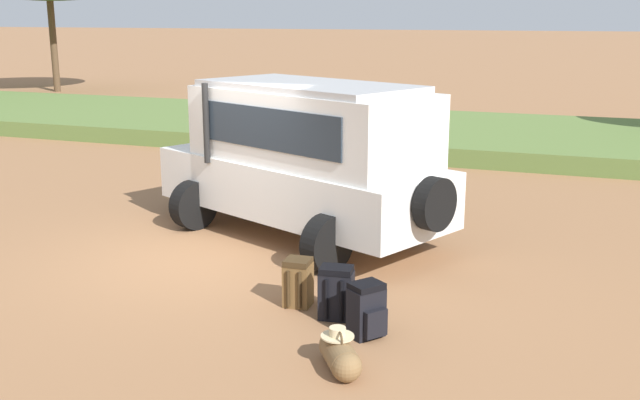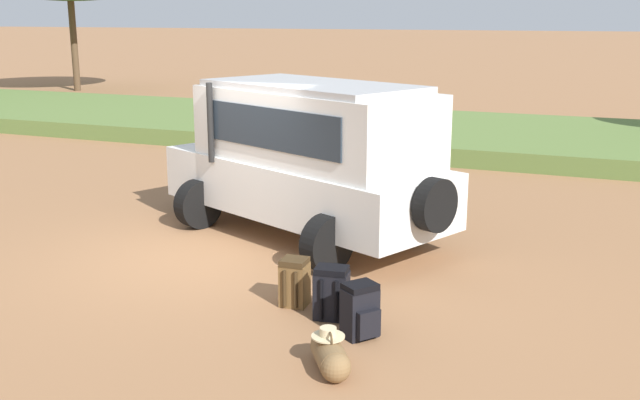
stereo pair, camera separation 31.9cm
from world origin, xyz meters
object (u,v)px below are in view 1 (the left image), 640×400
backpack_beside_front_wheel (298,283)px  duffel_bag_low_black_case (340,354)px  backpack_near_rear_wheel (367,311)px  safari_vehicle (305,156)px  backpack_cluster_center (336,293)px

backpack_beside_front_wheel → duffel_bag_low_black_case: 1.77m
backpack_near_rear_wheel → duffel_bag_low_black_case: (-0.02, -0.85, -0.14)m
safari_vehicle → backpack_beside_front_wheel: (0.99, -2.74, -1.01)m
backpack_cluster_center → backpack_near_rear_wheel: backpack_cluster_center is taller
safari_vehicle → backpack_near_rear_wheel: safari_vehicle is taller
safari_vehicle → duffel_bag_low_black_case: safari_vehicle is taller
backpack_beside_front_wheel → backpack_cluster_center: bearing=-20.6°
safari_vehicle → backpack_cluster_center: 3.48m
backpack_near_rear_wheel → duffel_bag_low_black_case: size_ratio=0.85×
backpack_beside_front_wheel → backpack_near_rear_wheel: (1.04, -0.59, 0.01)m
safari_vehicle → backpack_beside_front_wheel: 3.08m
safari_vehicle → backpack_cluster_center: (1.55, -2.95, -0.99)m
backpack_cluster_center → duffel_bag_low_black_case: 1.32m
safari_vehicle → duffel_bag_low_black_case: 4.78m
backpack_cluster_center → duffel_bag_low_black_case: bearing=-69.4°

